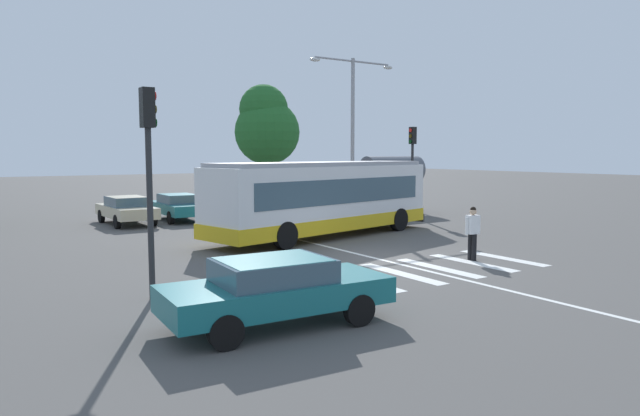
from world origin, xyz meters
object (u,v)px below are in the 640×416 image
at_px(parked_car_red, 274,201).
at_px(background_tree_right, 266,125).
at_px(traffic_light_near_corner, 149,159).
at_px(pedestrian_crossing_street, 473,230).
at_px(parked_car_silver, 231,203).
at_px(twin_arm_street_lamp, 353,118).
at_px(traffic_light_far_corner, 412,157).
at_px(bus_stop_shelter, 392,171).
at_px(city_transit_bus, 323,198).
at_px(parked_car_champagne, 127,209).
at_px(parked_car_teal, 178,205).
at_px(foreground_sedan, 276,288).

relative_size(parked_car_red, background_tree_right, 0.57).
bearing_deg(traffic_light_near_corner, pedestrian_crossing_street, -4.20).
distance_m(parked_car_silver, twin_arm_street_lamp, 7.91).
height_order(parked_car_silver, parked_car_red, same).
xyz_separation_m(traffic_light_far_corner, twin_arm_street_lamp, (-2.66, 1.75, 2.04)).
xyz_separation_m(parked_car_silver, background_tree_right, (5.27, 5.77, 4.49)).
bearing_deg(bus_stop_shelter, pedestrian_crossing_street, -120.55).
bearing_deg(parked_car_silver, twin_arm_street_lamp, -32.60).
xyz_separation_m(city_transit_bus, parked_car_champagne, (-5.64, 8.61, -0.82)).
relative_size(parked_car_champagne, traffic_light_near_corner, 0.93).
bearing_deg(parked_car_silver, parked_car_red, 1.06).
bearing_deg(parked_car_champagne, parked_car_teal, 3.98).
relative_size(city_transit_bus, parked_car_champagne, 2.45).
distance_m(parked_car_red, traffic_light_near_corner, 18.91).
xyz_separation_m(parked_car_teal, traffic_light_near_corner, (-5.94, -14.98, 2.50)).
xyz_separation_m(city_transit_bus, foreground_sedan, (-7.54, -9.55, -0.82)).
relative_size(parked_car_silver, background_tree_right, 0.57).
distance_m(parked_car_champagne, parked_car_red, 8.11).
xyz_separation_m(parked_car_teal, traffic_light_far_corner, (10.97, -5.42, 2.45)).
height_order(pedestrian_crossing_street, bus_stop_shelter, bus_stop_shelter).
distance_m(pedestrian_crossing_street, foreground_sedan, 9.02).
height_order(traffic_light_near_corner, background_tree_right, background_tree_right).
distance_m(pedestrian_crossing_street, parked_car_red, 15.66).
height_order(city_transit_bus, parked_car_red, city_transit_bus).
xyz_separation_m(pedestrian_crossing_street, parked_car_teal, (-4.10, 15.71, -0.20)).
relative_size(pedestrian_crossing_street, background_tree_right, 0.22).
xyz_separation_m(parked_car_champagne, traffic_light_far_corner, (13.59, -5.24, 2.45)).
xyz_separation_m(foreground_sedan, twin_arm_street_lamp, (12.83, 14.67, 4.49)).
bearing_deg(background_tree_right, traffic_light_far_corner, -75.38).
xyz_separation_m(parked_car_teal, background_tree_right, (8.10, 5.60, 4.49)).
bearing_deg(traffic_light_near_corner, foreground_sedan, -67.17).
bearing_deg(traffic_light_far_corner, parked_car_silver, 147.16).
relative_size(foreground_sedan, traffic_light_near_corner, 0.94).
distance_m(parked_car_silver, background_tree_right, 9.01).
distance_m(parked_car_teal, twin_arm_street_lamp, 10.13).
bearing_deg(background_tree_right, city_transit_bus, -109.45).
height_order(city_transit_bus, traffic_light_near_corner, traffic_light_near_corner).
bearing_deg(bus_stop_shelter, parked_car_teal, 164.47).
bearing_deg(traffic_light_near_corner, background_tree_right, 55.70).
height_order(city_transit_bus, background_tree_right, background_tree_right).
bearing_deg(parked_car_silver, parked_car_teal, 176.63).
distance_m(pedestrian_crossing_street, parked_car_silver, 15.60).
height_order(bus_stop_shelter, twin_arm_street_lamp, twin_arm_street_lamp).
bearing_deg(parked_car_red, background_tree_right, 65.49).
bearing_deg(background_tree_right, twin_arm_street_lamp, -88.69).
xyz_separation_m(foreground_sedan, background_tree_right, (12.62, 23.94, 4.49)).
distance_m(foreground_sedan, bus_stop_shelter, 22.10).
xyz_separation_m(foreground_sedan, parked_car_red, (10.01, 18.22, 0.00)).
bearing_deg(foreground_sedan, parked_car_red, 61.22).
xyz_separation_m(parked_car_red, bus_stop_shelter, (6.00, -3.08, 1.65)).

